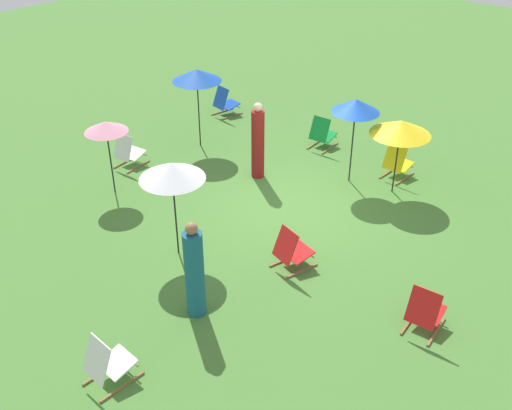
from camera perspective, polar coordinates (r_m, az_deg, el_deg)
ground_plane at (r=12.87m, az=3.55°, el=0.22°), size 40.00×40.00×0.00m
deckchair_1 at (r=8.99m, az=-14.03°, el=-14.47°), size 0.50×0.78×0.83m
deckchair_2 at (r=15.14m, az=6.35°, el=6.76°), size 0.54×0.80×0.83m
deckchair_3 at (r=9.88m, az=15.85°, el=-9.76°), size 0.56×0.81×0.83m
deckchair_4 at (r=14.45m, az=-12.09°, el=4.96°), size 0.57×0.82×0.83m
deckchair_5 at (r=14.03m, az=13.34°, el=3.94°), size 0.50×0.77×0.83m
deckchair_6 at (r=10.79m, az=3.42°, el=-4.39°), size 0.65×0.85×0.83m
deckchair_8 at (r=16.95m, az=-2.97°, el=9.73°), size 0.59×0.83×0.83m
umbrella_0 at (r=10.50m, az=-8.05°, el=3.24°), size 1.18×1.18×1.92m
umbrella_1 at (r=13.05m, az=9.51°, el=9.32°), size 1.05×1.05×1.98m
umbrella_2 at (r=12.90m, az=-14.15°, el=7.25°), size 0.92×0.92×1.69m
umbrella_3 at (r=14.65m, az=-5.68°, el=12.23°), size 1.19×1.19×2.00m
umbrella_4 at (r=12.91m, az=13.67°, el=7.21°), size 1.29×1.29×1.70m
person_0 at (r=9.58m, az=-5.90°, el=-6.40°), size 0.37×0.37×1.77m
person_1 at (r=13.48m, az=0.18°, el=5.99°), size 0.42×0.42×1.81m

